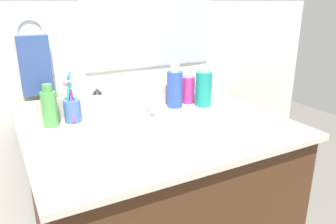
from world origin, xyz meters
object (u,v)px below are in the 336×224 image
object	(u,v)px
cup_blue_plastic	(72,109)
bottle_toner_green	(49,108)
bottle_lotion_white	(98,107)
bottle_shampoo_blue	(175,88)
bottle_mouthwash_teal	(204,88)
bottle_soap_pink	(188,89)
hand_towel	(35,66)
faucet	(147,108)

from	to	relation	value
cup_blue_plastic	bottle_toner_green	bearing A→B (deg)	-174.70
bottle_lotion_white	bottle_shampoo_blue	distance (m)	0.35
bottle_mouthwash_teal	cup_blue_plastic	bearing A→B (deg)	173.42
bottle_lotion_white	bottle_mouthwash_teal	xyz separation A→B (m)	(0.48, -0.02, 0.02)
bottle_soap_pink	bottle_toner_green	bearing A→B (deg)	-178.97
bottle_mouthwash_teal	bottle_soap_pink	size ratio (longest dim) A/B	1.23
bottle_lotion_white	hand_towel	bearing A→B (deg)	151.22
bottle_shampoo_blue	bottle_toner_green	bearing A→B (deg)	178.35
faucet	bottle_shampoo_blue	xyz separation A→B (m)	(0.15, 0.04, 0.06)
bottle_mouthwash_teal	cup_blue_plastic	distance (m)	0.57
bottle_lotion_white	cup_blue_plastic	distance (m)	0.10
faucet	bottle_soap_pink	bearing A→B (deg)	15.01
hand_towel	bottle_lotion_white	bearing A→B (deg)	-28.78
faucet	cup_blue_plastic	xyz separation A→B (m)	(-0.29, 0.06, 0.03)
hand_towel	cup_blue_plastic	bearing A→B (deg)	-31.40
bottle_lotion_white	cup_blue_plastic	size ratio (longest dim) A/B	0.67
bottle_soap_pink	cup_blue_plastic	distance (m)	0.53
faucet	cup_blue_plastic	distance (m)	0.30
faucet	bottle_toner_green	xyz separation A→B (m)	(-0.37, 0.05, 0.04)
bottle_lotion_white	bottle_mouthwash_teal	distance (m)	0.48
bottle_toner_green	bottle_shampoo_blue	xyz separation A→B (m)	(0.53, -0.02, 0.01)
bottle_lotion_white	bottle_toner_green	xyz separation A→B (m)	(-0.17, 0.04, 0.01)
bottle_soap_pink	cup_blue_plastic	size ratio (longest dim) A/B	0.75
hand_towel	bottle_toner_green	distance (m)	0.17
bottle_toner_green	bottle_lotion_white	bearing A→B (deg)	-11.57
bottle_mouthwash_teal	bottle_lotion_white	bearing A→B (deg)	177.35
bottle_mouthwash_teal	faucet	bearing A→B (deg)	179.00
hand_towel	bottle_mouthwash_teal	xyz separation A→B (m)	(0.67, -0.13, -0.14)
bottle_toner_green	bottle_soap_pink	bearing A→B (deg)	1.03
bottle_lotion_white	bottle_mouthwash_teal	world-z (taller)	bottle_mouthwash_teal
bottle_soap_pink	faucet	bearing A→B (deg)	-164.99
bottle_mouthwash_teal	bottle_soap_pink	world-z (taller)	bottle_mouthwash_teal
hand_towel	bottle_lotion_white	xyz separation A→B (m)	(0.20, -0.11, -0.16)
faucet	bottle_shampoo_blue	distance (m)	0.17
cup_blue_plastic	bottle_soap_pink	bearing A→B (deg)	0.35
bottle_shampoo_blue	faucet	bearing A→B (deg)	-166.19
bottle_lotion_white	cup_blue_plastic	xyz separation A→B (m)	(-0.09, 0.04, -0.01)
bottle_shampoo_blue	bottle_soap_pink	size ratio (longest dim) A/B	1.30
bottle_lotion_white	bottle_toner_green	distance (m)	0.18
bottle_toner_green	cup_blue_plastic	bearing A→B (deg)	5.30
hand_towel	bottle_shampoo_blue	bearing A→B (deg)	-9.03
bottle_toner_green	bottle_soap_pink	xyz separation A→B (m)	(0.61, 0.01, -0.01)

